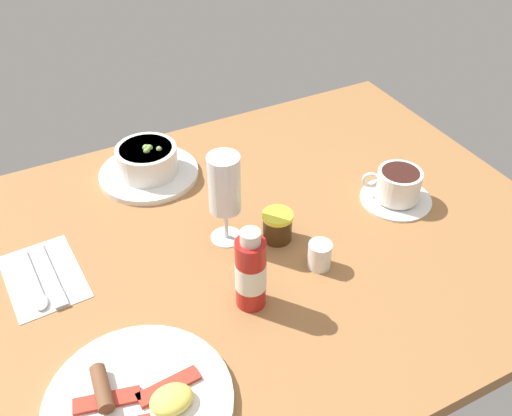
% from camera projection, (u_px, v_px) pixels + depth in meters
% --- Properties ---
extents(ground_plane, '(1.10, 0.84, 0.03)m').
position_uv_depth(ground_plane, '(257.00, 246.00, 1.07)').
color(ground_plane, '#9E6B3D').
extents(porridge_bowl, '(0.20, 0.20, 0.08)m').
position_uv_depth(porridge_bowl, '(148.00, 163.00, 1.19)').
color(porridge_bowl, white).
rests_on(porridge_bowl, ground_plane).
extents(cutlery_setting, '(0.13, 0.18, 0.01)m').
position_uv_depth(cutlery_setting, '(43.00, 278.00, 0.98)').
color(cutlery_setting, white).
rests_on(cutlery_setting, ground_plane).
extents(coffee_cup, '(0.14, 0.14, 0.07)m').
position_uv_depth(coffee_cup, '(398.00, 187.00, 1.13)').
color(coffee_cup, white).
rests_on(coffee_cup, ground_plane).
extents(creamer_jug, '(0.04, 0.05, 0.06)m').
position_uv_depth(creamer_jug, '(320.00, 255.00, 0.99)').
color(creamer_jug, white).
rests_on(creamer_jug, ground_plane).
extents(wine_glass, '(0.06, 0.06, 0.18)m').
position_uv_depth(wine_glass, '(224.00, 187.00, 0.99)').
color(wine_glass, white).
rests_on(wine_glass, ground_plane).
extents(jam_jar, '(0.06, 0.06, 0.06)m').
position_uv_depth(jam_jar, '(277.00, 226.00, 1.04)').
color(jam_jar, '#3E2710').
rests_on(jam_jar, ground_plane).
extents(sauce_bottle_red, '(0.05, 0.05, 0.15)m').
position_uv_depth(sauce_bottle_red, '(251.00, 272.00, 0.90)').
color(sauce_bottle_red, '#B21E19').
rests_on(sauce_bottle_red, ground_plane).
extents(breakfast_plate, '(0.26, 0.26, 0.04)m').
position_uv_depth(breakfast_plate, '(139.00, 402.00, 0.79)').
color(breakfast_plate, white).
rests_on(breakfast_plate, ground_plane).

